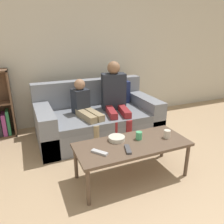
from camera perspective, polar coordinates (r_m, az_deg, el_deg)
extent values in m
cube|color=beige|center=(3.80, -9.87, 16.56)|extent=(12.00, 0.06, 2.60)
cube|color=gray|center=(3.37, -3.65, -3.83)|extent=(1.78, 0.99, 0.29)
cube|color=slate|center=(3.22, -3.18, -1.21)|extent=(1.34, 0.81, 0.10)
cube|color=gray|center=(3.59, -6.02, 5.21)|extent=(1.78, 0.18, 0.41)
cube|color=gray|center=(3.17, -17.12, -3.76)|extent=(0.22, 0.99, 0.55)
cube|color=gray|center=(3.64, 7.94, 0.03)|extent=(0.22, 0.99, 0.55)
cube|color=navy|center=(3.63, 1.85, 5.05)|extent=(0.36, 0.12, 0.36)
cube|color=brown|center=(3.64, -24.75, 2.19)|extent=(0.02, 0.28, 1.02)
cube|color=#232328|center=(3.73, -27.31, -2.48)|extent=(0.05, 0.19, 0.40)
cube|color=#993D84|center=(3.74, -26.27, -2.76)|extent=(0.06, 0.23, 0.33)
cube|color=#2D7A4C|center=(3.73, -25.43, -2.33)|extent=(0.04, 0.20, 0.38)
cylinder|color=brown|center=(2.09, -6.24, -19.00)|extent=(0.04, 0.04, 0.38)
cylinder|color=brown|center=(2.58, 18.95, -11.87)|extent=(0.04, 0.04, 0.38)
cylinder|color=brown|center=(2.44, -9.43, -12.85)|extent=(0.04, 0.04, 0.38)
cylinder|color=brown|center=(2.87, 13.10, -7.85)|extent=(0.04, 0.04, 0.38)
cube|color=brown|center=(2.33, 5.33, -8.45)|extent=(1.21, 0.52, 0.03)
cylinder|color=maroon|center=(3.00, 0.83, -5.92)|extent=(0.11, 0.11, 0.39)
cylinder|color=maroon|center=(3.04, 4.38, -5.56)|extent=(0.11, 0.11, 0.39)
cube|color=maroon|center=(3.13, -0.24, 0.08)|extent=(0.18, 0.46, 0.09)
cube|color=maroon|center=(3.18, 3.15, 0.33)|extent=(0.18, 0.46, 0.09)
cube|color=#282D38|center=(3.33, 0.41, 5.38)|extent=(0.38, 0.26, 0.55)
sphere|color=#936B4C|center=(3.26, 0.42, 11.49)|extent=(0.19, 0.19, 0.19)
cylinder|color=#9E8966|center=(2.89, -4.16, -7.01)|extent=(0.11, 0.11, 0.39)
cylinder|color=#9E8966|center=(2.94, -2.17, -6.43)|extent=(0.11, 0.11, 0.39)
cube|color=#9E8966|center=(3.00, -6.81, -1.01)|extent=(0.19, 0.46, 0.09)
cube|color=#9E8966|center=(3.05, -4.86, -0.56)|extent=(0.19, 0.46, 0.09)
cube|color=#282D38|center=(3.20, -8.22, 2.80)|extent=(0.25, 0.24, 0.36)
sphere|color=#A87A5B|center=(3.14, -8.45, 7.13)|extent=(0.16, 0.16, 0.16)
cylinder|color=silver|center=(2.48, 14.17, -5.60)|extent=(0.07, 0.07, 0.09)
cylinder|color=#4CB77A|center=(2.40, 7.04, -6.12)|extent=(0.07, 0.07, 0.09)
cube|color=#B7B7BC|center=(2.13, -3.28, -10.49)|extent=(0.14, 0.16, 0.02)
cube|color=#47474C|center=(2.19, 4.18, -9.68)|extent=(0.10, 0.18, 0.02)
cylinder|color=beige|center=(2.36, 1.22, -6.92)|extent=(0.18, 0.18, 0.05)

